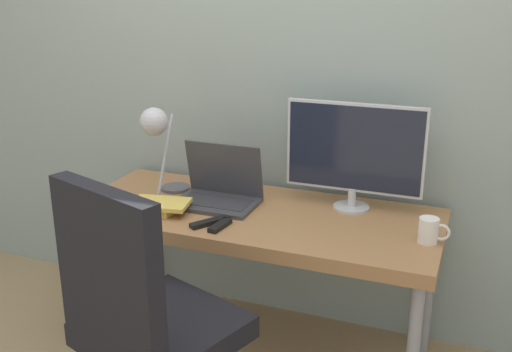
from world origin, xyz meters
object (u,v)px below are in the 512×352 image
at_px(book_stack, 160,206).
at_px(game_controller, 93,208).
at_px(desk_lamp, 157,132).
at_px(laptop, 218,192).
at_px(monitor, 354,151).
at_px(mug, 429,231).
at_px(office_chair, 142,312).

bearing_deg(book_stack, game_controller, -157.98).
bearing_deg(game_controller, book_stack, 22.02).
relative_size(desk_lamp, book_stack, 1.61).
distance_m(laptop, desk_lamp, 0.39).
bearing_deg(book_stack, monitor, 24.40).
xyz_separation_m(monitor, mug, (0.37, -0.26, -0.22)).
distance_m(monitor, desk_lamp, 0.90).
bearing_deg(book_stack, office_chair, -66.40).
height_order(monitor, desk_lamp, monitor).
distance_m(laptop, monitor, 0.65).
xyz_separation_m(office_chair, book_stack, (-0.26, 0.58, 0.16)).
bearing_deg(mug, book_stack, -175.03).
distance_m(laptop, game_controller, 0.57).
bearing_deg(laptop, game_controller, -146.48).
xyz_separation_m(monitor, office_chair, (-0.54, -0.94, -0.39)).
bearing_deg(game_controller, office_chair, -41.58).
height_order(laptop, office_chair, office_chair).
height_order(laptop, game_controller, laptop).
bearing_deg(book_stack, laptop, 45.74).
bearing_deg(monitor, book_stack, -155.60).
bearing_deg(game_controller, laptop, 33.52).
distance_m(laptop, book_stack, 0.28).
distance_m(office_chair, game_controller, 0.73).
bearing_deg(office_chair, monitor, 60.40).
height_order(mug, game_controller, mug).
relative_size(laptop, monitor, 0.61).
relative_size(book_stack, mug, 2.24).
height_order(office_chair, book_stack, office_chair).
bearing_deg(laptop, mug, -5.99).
xyz_separation_m(desk_lamp, game_controller, (-0.20, -0.26, -0.31)).
bearing_deg(mug, monitor, 144.94).
height_order(desk_lamp, office_chair, desk_lamp).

